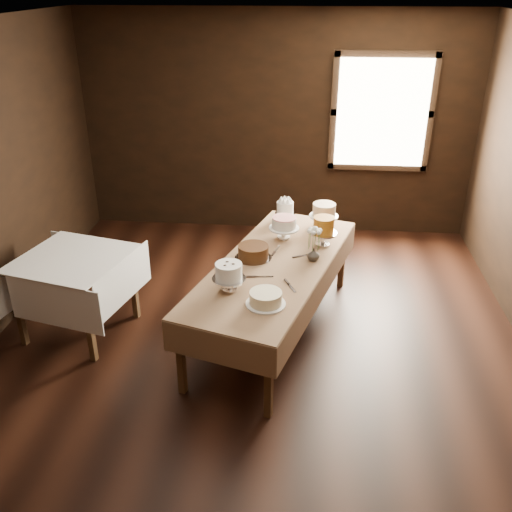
# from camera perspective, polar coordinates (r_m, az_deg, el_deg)

# --- Properties ---
(floor) EXTENTS (5.00, 6.00, 0.01)m
(floor) POSITION_cam_1_polar(r_m,az_deg,el_deg) (5.15, -0.21, -10.49)
(floor) COLOR black
(floor) RESTS_ON ground
(ceiling) EXTENTS (5.00, 6.00, 0.01)m
(ceiling) POSITION_cam_1_polar(r_m,az_deg,el_deg) (4.11, -0.28, 22.33)
(ceiling) COLOR beige
(ceiling) RESTS_ON wall_back
(wall_back) EXTENTS (5.00, 0.02, 2.80)m
(wall_back) POSITION_cam_1_polar(r_m,az_deg,el_deg) (7.30, 2.11, 13.13)
(wall_back) COLOR black
(wall_back) RESTS_ON ground
(window) EXTENTS (1.10, 0.05, 1.30)m
(window) POSITION_cam_1_polar(r_m,az_deg,el_deg) (7.24, 12.75, 14.02)
(window) COLOR #FFEABF
(window) RESTS_ON wall_back
(display_table) EXTENTS (1.60, 2.58, 0.75)m
(display_table) POSITION_cam_1_polar(r_m,az_deg,el_deg) (5.16, 1.86, -1.30)
(display_table) COLOR #402916
(display_table) RESTS_ON ground
(side_table) EXTENTS (1.14, 1.14, 0.80)m
(side_table) POSITION_cam_1_polar(r_m,az_deg,el_deg) (5.45, -18.16, -1.04)
(side_table) COLOR #402916
(side_table) RESTS_ON ground
(cake_meringue) EXTENTS (0.21, 0.21, 0.23)m
(cake_meringue) POSITION_cam_1_polar(r_m,az_deg,el_deg) (6.00, 2.98, 4.51)
(cake_meringue) COLOR silver
(cake_meringue) RESTS_ON display_table
(cake_speckled) EXTENTS (0.30, 0.30, 0.26)m
(cake_speckled) POSITION_cam_1_polar(r_m,az_deg,el_deg) (5.90, 6.94, 4.07)
(cake_speckled) COLOR white
(cake_speckled) RESTS_ON display_table
(cake_lattice) EXTENTS (0.30, 0.30, 0.23)m
(cake_lattice) POSITION_cam_1_polar(r_m,az_deg,el_deg) (5.60, 2.87, 2.80)
(cake_lattice) COLOR white
(cake_lattice) RESTS_ON display_table
(cake_caramel) EXTENTS (0.27, 0.27, 0.31)m
(cake_caramel) POSITION_cam_1_polar(r_m,az_deg,el_deg) (5.47, 6.89, 2.36)
(cake_caramel) COLOR silver
(cake_caramel) RESTS_ON display_table
(cake_chocolate) EXTENTS (0.35, 0.35, 0.13)m
(cake_chocolate) POSITION_cam_1_polar(r_m,az_deg,el_deg) (5.19, -0.27, 0.36)
(cake_chocolate) COLOR silver
(cake_chocolate) RESTS_ON display_table
(cake_swirl) EXTENTS (0.30, 0.30, 0.26)m
(cake_swirl) POSITION_cam_1_polar(r_m,az_deg,el_deg) (4.65, -2.78, -2.28)
(cake_swirl) COLOR silver
(cake_swirl) RESTS_ON display_table
(cake_cream) EXTENTS (0.35, 0.35, 0.11)m
(cake_cream) POSITION_cam_1_polar(r_m,az_deg,el_deg) (4.48, 1.00, -4.39)
(cake_cream) COLOR white
(cake_cream) RESTS_ON display_table
(cake_server_a) EXTENTS (0.24, 0.05, 0.01)m
(cake_server_a) POSITION_cam_1_polar(r_m,az_deg,el_deg) (4.90, 0.93, -2.12)
(cake_server_a) COLOR silver
(cake_server_a) RESTS_ON display_table
(cake_server_b) EXTENTS (0.12, 0.23, 0.01)m
(cake_server_b) POSITION_cam_1_polar(r_m,az_deg,el_deg) (4.73, 3.70, -3.32)
(cake_server_b) COLOR silver
(cake_server_b) RESTS_ON display_table
(cake_server_c) EXTENTS (0.08, 0.24, 0.01)m
(cake_server_c) POSITION_cam_1_polar(r_m,az_deg,el_deg) (5.41, 2.17, 0.76)
(cake_server_c) COLOR silver
(cake_server_c) RESTS_ON display_table
(cake_server_d) EXTENTS (0.23, 0.13, 0.01)m
(cake_server_d) POSITION_cam_1_polar(r_m,az_deg,el_deg) (5.31, 5.36, 0.13)
(cake_server_d) COLOR silver
(cake_server_d) RESTS_ON display_table
(cake_server_e) EXTENTS (0.18, 0.19, 0.01)m
(cake_server_e) POSITION_cam_1_polar(r_m,az_deg,el_deg) (5.07, -2.46, -1.10)
(cake_server_e) COLOR silver
(cake_server_e) RESTS_ON display_table
(flower_vase) EXTENTS (0.16, 0.16, 0.12)m
(flower_vase) POSITION_cam_1_polar(r_m,az_deg,el_deg) (5.19, 5.89, 0.14)
(flower_vase) COLOR #2D2823
(flower_vase) RESTS_ON display_table
(flower_bouquet) EXTENTS (0.14, 0.14, 0.20)m
(flower_bouquet) POSITION_cam_1_polar(r_m,az_deg,el_deg) (5.11, 5.98, 1.94)
(flower_bouquet) COLOR white
(flower_bouquet) RESTS_ON flower_vase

